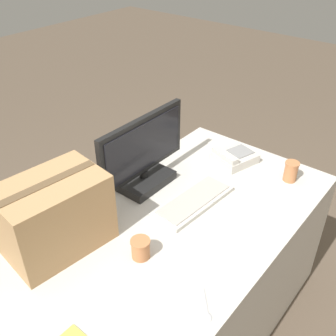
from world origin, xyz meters
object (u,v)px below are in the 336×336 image
at_px(desk_phone, 234,157).
at_px(paper_cup_left, 141,248).
at_px(keyboard, 194,201).
at_px(spoon, 207,311).
at_px(monitor, 143,157).
at_px(cardboard_box, 54,215).
at_px(paper_cup_right, 291,171).

bearing_deg(desk_phone, paper_cup_left, -158.33).
bearing_deg(paper_cup_left, keyboard, 4.97).
bearing_deg(spoon, keyboard, 177.70).
relative_size(desk_phone, paper_cup_left, 2.86).
height_order(keyboard, paper_cup_left, paper_cup_left).
xyz_separation_m(monitor, desk_phone, (0.47, -0.25, -0.13)).
distance_m(keyboard, cardboard_box, 0.66).
height_order(desk_phone, spoon, desk_phone).
bearing_deg(paper_cup_right, cardboard_box, 152.12).
distance_m(paper_cup_left, spoon, 0.36).
distance_m(desk_phone, paper_cup_left, 0.86).
xyz_separation_m(paper_cup_right, spoon, (-0.94, -0.12, -0.05)).
bearing_deg(keyboard, paper_cup_right, -26.31).
distance_m(desk_phone, spoon, 1.00).
relative_size(monitor, spoon, 4.86).
relative_size(paper_cup_left, cardboard_box, 0.20).
bearing_deg(paper_cup_right, paper_cup_left, 164.90).
distance_m(paper_cup_left, paper_cup_right, 0.92).
relative_size(keyboard, spoon, 3.81).
bearing_deg(keyboard, desk_phone, 9.40).
bearing_deg(desk_phone, cardboard_box, -176.68).
distance_m(keyboard, desk_phone, 0.44).
bearing_deg(monitor, keyboard, -84.33).
bearing_deg(keyboard, monitor, 99.69).
xyz_separation_m(paper_cup_left, cardboard_box, (-0.16, 0.32, 0.12)).
relative_size(monitor, cardboard_box, 1.26).
distance_m(monitor, keyboard, 0.33).
xyz_separation_m(paper_cup_left, spoon, (-0.05, -0.36, -0.04)).
bearing_deg(cardboard_box, monitor, 1.44).
bearing_deg(cardboard_box, paper_cup_right, -27.88).
bearing_deg(spoon, desk_phone, 163.01).
bearing_deg(spoon, paper_cup_right, 144.44).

